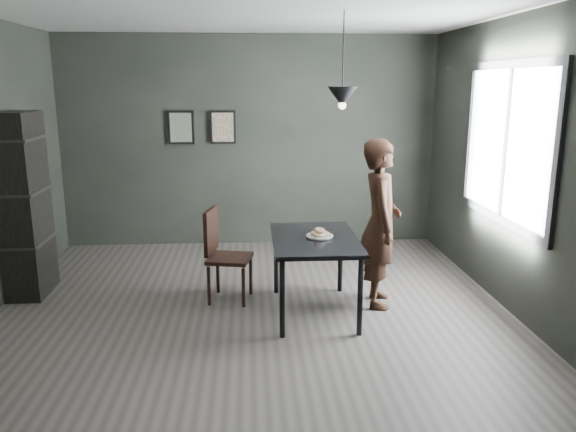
{
  "coord_description": "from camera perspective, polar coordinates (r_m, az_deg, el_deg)",
  "views": [
    {
      "loc": [
        -0.0,
        -5.07,
        2.17
      ],
      "look_at": [
        0.35,
        0.05,
        0.95
      ],
      "focal_mm": 35.0,
      "sensor_mm": 36.0,
      "label": 1
    }
  ],
  "objects": [
    {
      "name": "ground",
      "position": [
        5.52,
        -3.65,
        -9.82
      ],
      "size": [
        5.0,
        5.0,
        0.0
      ],
      "primitive_type": "plane",
      "color": "#36322F",
      "rests_on": "ground"
    },
    {
      "name": "back_wall",
      "position": [
        7.61,
        -3.92,
        7.52
      ],
      "size": [
        5.0,
        0.1,
        2.8
      ],
      "primitive_type": "cube",
      "color": "black",
      "rests_on": "ground"
    },
    {
      "name": "ceiling",
      "position": [
        5.11,
        -4.14,
        20.41
      ],
      "size": [
        5.0,
        5.0,
        0.02
      ],
      "color": "silver",
      "rests_on": "ground"
    },
    {
      "name": "window_assembly",
      "position": [
        5.85,
        21.26,
        6.87
      ],
      "size": [
        0.04,
        1.96,
        1.56
      ],
      "color": "white",
      "rests_on": "ground"
    },
    {
      "name": "cafe_table",
      "position": [
        5.32,
        2.73,
        -3.0
      ],
      "size": [
        0.8,
        1.2,
        0.75
      ],
      "color": "black",
      "rests_on": "ground"
    },
    {
      "name": "white_plate",
      "position": [
        5.31,
        3.24,
        -2.12
      ],
      "size": [
        0.23,
        0.23,
        0.01
      ],
      "primitive_type": "cylinder",
      "color": "silver",
      "rests_on": "cafe_table"
    },
    {
      "name": "donut_pile",
      "position": [
        5.3,
        3.24,
        -1.76
      ],
      "size": [
        0.18,
        0.18,
        0.08
      ],
      "rotation": [
        0.0,
        0.0,
        0.43
      ],
      "color": "beige",
      "rests_on": "white_plate"
    },
    {
      "name": "woman",
      "position": [
        5.56,
        9.36,
        -0.75
      ],
      "size": [
        0.48,
        0.66,
        1.66
      ],
      "primitive_type": "imported",
      "rotation": [
        0.0,
        0.0,
        1.44
      ],
      "color": "black",
      "rests_on": "ground"
    },
    {
      "name": "wood_chair",
      "position": [
        5.71,
        -6.8,
        -3.31
      ],
      "size": [
        0.49,
        0.49,
        0.95
      ],
      "rotation": [
        0.0,
        0.0,
        -0.21
      ],
      "color": "black",
      "rests_on": "ground"
    },
    {
      "name": "shelf_unit",
      "position": [
        6.35,
        -25.24,
        0.99
      ],
      "size": [
        0.37,
        0.64,
        1.9
      ],
      "primitive_type": "cube",
      "rotation": [
        0.0,
        0.0,
        0.02
      ],
      "color": "black",
      "rests_on": "ground"
    },
    {
      "name": "pendant_lamp",
      "position": [
        5.25,
        5.54,
        12.0
      ],
      "size": [
        0.28,
        0.28,
        0.86
      ],
      "color": "black",
      "rests_on": "ground"
    },
    {
      "name": "framed_print_left",
      "position": [
        7.62,
        -10.82,
        8.83
      ],
      "size": [
        0.34,
        0.04,
        0.44
      ],
      "color": "black",
      "rests_on": "ground"
    },
    {
      "name": "framed_print_right",
      "position": [
        7.57,
        -6.63,
        8.95
      ],
      "size": [
        0.34,
        0.04,
        0.44
      ],
      "color": "black",
      "rests_on": "ground"
    }
  ]
}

